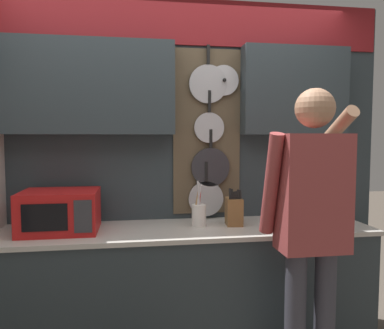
% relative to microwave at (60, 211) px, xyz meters
% --- Properties ---
extents(base_cabinet_counter, '(2.52, 0.61, 0.90)m').
position_rel_microwave_xyz_m(base_cabinet_counter, '(0.85, -0.03, -0.59)').
color(base_cabinet_counter, '#2D383D').
rests_on(base_cabinet_counter, ground_plane).
extents(back_wall_unit, '(3.09, 0.20, 2.53)m').
position_rel_microwave_xyz_m(back_wall_unit, '(0.83, 0.24, 0.50)').
color(back_wall_unit, '#2D383D').
rests_on(back_wall_unit, ground_plane).
extents(microwave, '(0.49, 0.40, 0.27)m').
position_rel_microwave_xyz_m(microwave, '(0.00, 0.00, 0.00)').
color(microwave, red).
rests_on(microwave, base_cabinet_counter).
extents(knife_block, '(0.12, 0.16, 0.26)m').
position_rel_microwave_xyz_m(knife_block, '(1.17, 0.00, -0.04)').
color(knife_block, brown).
rests_on(knife_block, base_cabinet_counter).
extents(utensil_crock, '(0.10, 0.10, 0.32)m').
position_rel_microwave_xyz_m(utensil_crock, '(0.92, 0.00, -0.04)').
color(utensil_crock, white).
rests_on(utensil_crock, base_cabinet_counter).
extents(person, '(0.54, 0.64, 1.79)m').
position_rel_microwave_xyz_m(person, '(1.47, -0.56, 0.04)').
color(person, '#383842').
rests_on(person, ground_plane).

